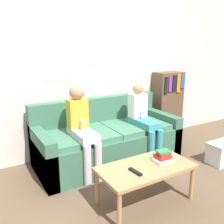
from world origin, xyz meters
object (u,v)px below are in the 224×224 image
(bookshelf, at_px, (167,105))
(coffee_table, at_px, (146,170))
(couch, at_px, (107,141))
(person_right, at_px, (143,118))
(tv_remote, at_px, (135,172))
(storage_box, at_px, (222,153))
(person_left, at_px, (82,126))

(bookshelf, bearing_deg, coffee_table, -138.00)
(couch, relative_size, person_right, 1.83)
(couch, relative_size, bookshelf, 1.72)
(tv_remote, bearing_deg, storage_box, 2.02)
(coffee_table, distance_m, storage_box, 1.54)
(tv_remote, xyz_separation_m, storage_box, (1.69, 0.23, -0.27))
(storage_box, bearing_deg, person_right, 142.39)
(person_left, distance_m, bookshelf, 1.96)
(person_left, bearing_deg, tv_remote, -80.69)
(coffee_table, height_order, person_right, person_right)
(coffee_table, relative_size, tv_remote, 5.78)
(person_right, xyz_separation_m, bookshelf, (0.94, 0.54, -0.03))
(person_left, xyz_separation_m, storage_box, (1.84, -0.70, -0.51))
(person_left, xyz_separation_m, bookshelf, (1.89, 0.53, -0.07))
(couch, distance_m, coffee_table, 1.09)
(coffee_table, relative_size, person_right, 0.90)
(person_right, relative_size, storage_box, 2.54)
(couch, xyz_separation_m, person_left, (-0.47, -0.20, 0.36))
(person_right, relative_size, tv_remote, 6.39)
(couch, xyz_separation_m, person_right, (0.48, -0.21, 0.32))
(couch, height_order, coffee_table, couch)
(couch, height_order, person_right, person_right)
(tv_remote, bearing_deg, person_right, 43.46)
(bookshelf, xyz_separation_m, storage_box, (-0.05, -1.23, -0.44))
(coffee_table, xyz_separation_m, person_left, (-0.33, 0.88, 0.29))
(tv_remote, height_order, bookshelf, bookshelf)
(coffee_table, bearing_deg, person_right, 54.48)
(coffee_table, bearing_deg, tv_remote, -162.31)
(storage_box, bearing_deg, coffee_table, -173.39)
(couch, height_order, tv_remote, couch)
(tv_remote, bearing_deg, couch, 68.58)
(coffee_table, xyz_separation_m, tv_remote, (-0.18, -0.06, 0.06))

